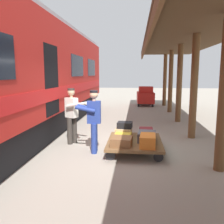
{
  "coord_description": "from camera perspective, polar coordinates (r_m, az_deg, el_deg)",
  "views": [
    {
      "loc": [
        -0.36,
        6.8,
        2.15
      ],
      "look_at": [
        0.27,
        0.57,
        1.15
      ],
      "focal_mm": 38.97,
      "sensor_mm": 36.0,
      "label": 1
    }
  ],
  "objects": [
    {
      "name": "platform_canopy",
      "position": [
        7.13,
        21.42,
        17.33
      ],
      "size": [
        3.2,
        20.37,
        3.56
      ],
      "color": "brown",
      "rests_on": "ground_plane"
    },
    {
      "name": "ground_plane",
      "position": [
        7.14,
        2.62,
        -8.46
      ],
      "size": [
        60.0,
        60.0,
        0.0
      ],
      "primitive_type": "plane",
      "color": "gray"
    },
    {
      "name": "baggage_tug",
      "position": [
        16.48,
        7.85,
        3.66
      ],
      "size": [
        1.16,
        1.74,
        1.3
      ],
      "color": "#B21E19",
      "rests_on": "ground_plane"
    },
    {
      "name": "porter_by_door",
      "position": [
        7.5,
        -9.34,
        -0.46
      ],
      "size": [
        0.74,
        0.63,
        1.7
      ],
      "color": "#332D28",
      "rests_on": "ground_plane"
    },
    {
      "name": "suitcase_slate_roller",
      "position": [
        6.76,
        8.18,
        -5.7
      ],
      "size": [
        0.53,
        0.65,
        0.25
      ],
      "primitive_type": "cube",
      "rotation": [
        0.0,
        0.0,
        -0.09
      ],
      "color": "#4C515B",
      "rests_on": "luggage_cart"
    },
    {
      "name": "porter_in_overalls",
      "position": [
        6.57,
        -4.4,
        -1.7
      ],
      "size": [
        0.69,
        0.46,
        1.7
      ],
      "color": "navy",
      "rests_on": "ground_plane"
    },
    {
      "name": "luggage_cart",
      "position": [
        6.8,
        5.33,
        -7.03
      ],
      "size": [
        1.47,
        1.85,
        0.31
      ],
      "color": "brown",
      "rests_on": "ground_plane"
    },
    {
      "name": "suitcase_black_hardshell",
      "position": [
        7.21,
        3.01,
        -3.06
      ],
      "size": [
        0.46,
        0.41,
        0.18
      ],
      "primitive_type": "cube",
      "rotation": [
        0.0,
        0.0,
        -0.1
      ],
      "color": "black",
      "rests_on": "suitcase_tan_vintage"
    },
    {
      "name": "train_car",
      "position": [
        7.85,
        -24.39,
        7.61
      ],
      "size": [
        3.02,
        17.81,
        4.0
      ],
      "color": "#B21E19",
      "rests_on": "ground_plane"
    },
    {
      "name": "suitcase_brown_leather",
      "position": [
        6.28,
        2.26,
        -6.91
      ],
      "size": [
        0.57,
        0.58,
        0.22
      ],
      "primitive_type": "cube",
      "rotation": [
        0.0,
        0.0,
        -0.1
      ],
      "color": "brown",
      "rests_on": "luggage_cart"
    },
    {
      "name": "suitcase_tan_vintage",
      "position": [
        7.26,
        2.76,
        -4.64
      ],
      "size": [
        0.49,
        0.63,
        0.24
      ],
      "primitive_type": "cube",
      "rotation": [
        0.0,
        0.0,
        -0.06
      ],
      "color": "tan",
      "rests_on": "luggage_cart"
    },
    {
      "name": "suitcase_maroon_trunk",
      "position": [
        7.25,
        8.02,
        -4.74
      ],
      "size": [
        0.4,
        0.53,
        0.23
      ],
      "primitive_type": "cube",
      "rotation": [
        0.0,
        0.0,
        0.03
      ],
      "color": "maroon",
      "rests_on": "luggage_cart"
    },
    {
      "name": "suitcase_yellow_case",
      "position": [
        6.77,
        2.53,
        -5.88
      ],
      "size": [
        0.49,
        0.64,
        0.18
      ],
      "primitive_type": "cube",
      "rotation": [
        0.0,
        0.0,
        -0.09
      ],
      "color": "gold",
      "rests_on": "luggage_cart"
    },
    {
      "name": "suitcase_orange_carryall",
      "position": [
        6.26,
        8.38,
        -6.67
      ],
      "size": [
        0.43,
        0.66,
        0.29
      ],
      "primitive_type": "cube",
      "rotation": [
        0.0,
        0.0,
        -0.07
      ],
      "color": "#CC6B23",
      "rests_on": "luggage_cart"
    }
  ]
}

